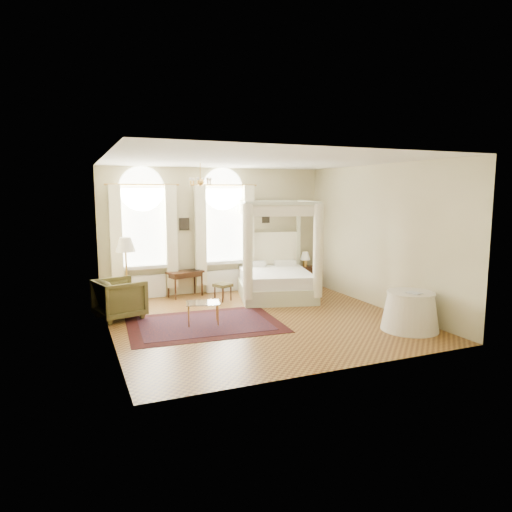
{
  "coord_description": "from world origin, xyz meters",
  "views": [
    {
      "loc": [
        -3.66,
        -8.6,
        2.67
      ],
      "look_at": [
        0.09,
        0.4,
        1.3
      ],
      "focal_mm": 32.0,
      "sensor_mm": 36.0,
      "label": 1
    }
  ],
  "objects_px": {
    "armchair": "(120,299)",
    "coffee_table": "(203,305)",
    "canopy_bed": "(275,275)",
    "writing_desk": "(185,275)",
    "floor_lamp": "(126,248)",
    "side_table": "(410,311)",
    "stool": "(223,286)",
    "nightstand": "(308,277)"
  },
  "relations": [
    {
      "from": "floor_lamp",
      "to": "nightstand",
      "type": "bearing_deg",
      "value": 9.22
    },
    {
      "from": "stool",
      "to": "canopy_bed",
      "type": "bearing_deg",
      "value": -5.37
    },
    {
      "from": "canopy_bed",
      "to": "floor_lamp",
      "type": "relative_size",
      "value": 1.58
    },
    {
      "from": "canopy_bed",
      "to": "floor_lamp",
      "type": "height_order",
      "value": "canopy_bed"
    },
    {
      "from": "canopy_bed",
      "to": "floor_lamp",
      "type": "distance_m",
      "value": 3.78
    },
    {
      "from": "armchair",
      "to": "writing_desk",
      "type": "bearing_deg",
      "value": -66.53
    },
    {
      "from": "side_table",
      "to": "armchair",
      "type": "bearing_deg",
      "value": 149.47
    },
    {
      "from": "nightstand",
      "to": "writing_desk",
      "type": "relative_size",
      "value": 0.6
    },
    {
      "from": "writing_desk",
      "to": "coffee_table",
      "type": "bearing_deg",
      "value": -96.07
    },
    {
      "from": "floor_lamp",
      "to": "side_table",
      "type": "distance_m",
      "value": 6.14
    },
    {
      "from": "side_table",
      "to": "writing_desk",
      "type": "bearing_deg",
      "value": 126.75
    },
    {
      "from": "canopy_bed",
      "to": "writing_desk",
      "type": "relative_size",
      "value": 2.69
    },
    {
      "from": "canopy_bed",
      "to": "nightstand",
      "type": "distance_m",
      "value": 1.61
    },
    {
      "from": "side_table",
      "to": "stool",
      "type": "bearing_deg",
      "value": 125.09
    },
    {
      "from": "stool",
      "to": "coffee_table",
      "type": "distance_m",
      "value": 2.07
    },
    {
      "from": "writing_desk",
      "to": "canopy_bed",
      "type": "bearing_deg",
      "value": -23.31
    },
    {
      "from": "canopy_bed",
      "to": "nightstand",
      "type": "xyz_separation_m",
      "value": [
        1.39,
        0.77,
        -0.26
      ]
    },
    {
      "from": "armchair",
      "to": "coffee_table",
      "type": "relative_size",
      "value": 1.23
    },
    {
      "from": "writing_desk",
      "to": "coffee_table",
      "type": "height_order",
      "value": "writing_desk"
    },
    {
      "from": "nightstand",
      "to": "canopy_bed",
      "type": "bearing_deg",
      "value": -150.82
    },
    {
      "from": "stool",
      "to": "floor_lamp",
      "type": "bearing_deg",
      "value": -175.61
    },
    {
      "from": "armchair",
      "to": "side_table",
      "type": "distance_m",
      "value": 5.95
    },
    {
      "from": "stool",
      "to": "side_table",
      "type": "xyz_separation_m",
      "value": [
        2.6,
        -3.7,
        0.01
      ]
    },
    {
      "from": "writing_desk",
      "to": "coffee_table",
      "type": "xyz_separation_m",
      "value": [
        -0.27,
        -2.58,
        -0.16
      ]
    },
    {
      "from": "writing_desk",
      "to": "stool",
      "type": "xyz_separation_m",
      "value": [
        0.75,
        -0.78,
        -0.21
      ]
    },
    {
      "from": "side_table",
      "to": "floor_lamp",
      "type": "bearing_deg",
      "value": 144.35
    },
    {
      "from": "stool",
      "to": "writing_desk",
      "type": "bearing_deg",
      "value": 133.7
    },
    {
      "from": "canopy_bed",
      "to": "side_table",
      "type": "distance_m",
      "value": 3.78
    },
    {
      "from": "writing_desk",
      "to": "side_table",
      "type": "relative_size",
      "value": 0.89
    },
    {
      "from": "nightstand",
      "to": "armchair",
      "type": "bearing_deg",
      "value": -165.96
    },
    {
      "from": "nightstand",
      "to": "floor_lamp",
      "type": "height_order",
      "value": "floor_lamp"
    },
    {
      "from": "nightstand",
      "to": "floor_lamp",
      "type": "xyz_separation_m",
      "value": [
        -5.07,
        -0.82,
        1.14
      ]
    },
    {
      "from": "stool",
      "to": "side_table",
      "type": "height_order",
      "value": "side_table"
    },
    {
      "from": "coffee_table",
      "to": "side_table",
      "type": "distance_m",
      "value": 4.09
    },
    {
      "from": "armchair",
      "to": "side_table",
      "type": "xyz_separation_m",
      "value": [
        5.13,
        -3.02,
        -0.06
      ]
    },
    {
      "from": "canopy_bed",
      "to": "writing_desk",
      "type": "height_order",
      "value": "canopy_bed"
    },
    {
      "from": "nightstand",
      "to": "writing_desk",
      "type": "bearing_deg",
      "value": 177.73
    },
    {
      "from": "armchair",
      "to": "coffee_table",
      "type": "bearing_deg",
      "value": -142.53
    },
    {
      "from": "canopy_bed",
      "to": "armchair",
      "type": "xyz_separation_m",
      "value": [
        -3.9,
        -0.55,
        -0.13
      ]
    },
    {
      "from": "canopy_bed",
      "to": "stool",
      "type": "height_order",
      "value": "canopy_bed"
    },
    {
      "from": "floor_lamp",
      "to": "canopy_bed",
      "type": "bearing_deg",
      "value": 0.76
    },
    {
      "from": "nightstand",
      "to": "stool",
      "type": "distance_m",
      "value": 2.83
    }
  ]
}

